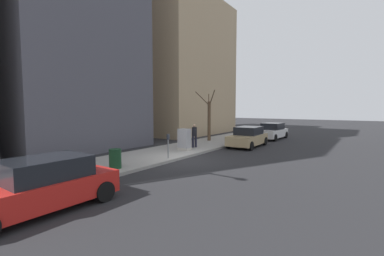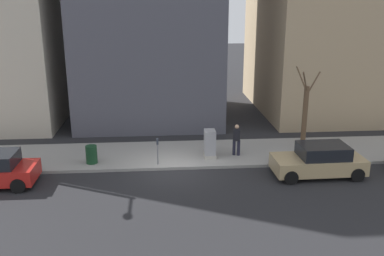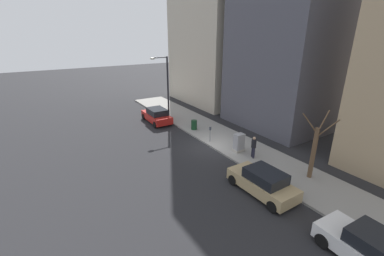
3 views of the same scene
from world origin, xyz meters
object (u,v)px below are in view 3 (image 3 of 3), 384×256
(parked_car_red, at_px, (157,116))
(bare_tree, at_px, (314,150))
(trash_bin, at_px, (194,125))
(parked_car_white, at_px, (374,251))
(streetlamp, at_px, (165,82))
(parking_meter, at_px, (210,133))
(office_tower_right, at_px, (226,11))
(pedestrian_near_meter, at_px, (254,146))
(parked_car_tan, at_px, (263,182))
(utility_box, at_px, (239,143))

(parked_car_red, height_order, bare_tree, bare_tree)
(bare_tree, bearing_deg, trash_bin, 98.66)
(parked_car_white, relative_size, streetlamp, 0.66)
(parking_meter, xyz_separation_m, office_tower_right, (10.66, 11.91, 10.56))
(streetlamp, relative_size, pedestrian_near_meter, 3.92)
(parked_car_tan, xyz_separation_m, utility_box, (2.45, 4.86, 0.11))
(bare_tree, xyz_separation_m, pedestrian_near_meter, (-1.17, 3.94, -0.95))
(streetlamp, xyz_separation_m, pedestrian_near_meter, (1.17, -12.04, -2.93))
(parked_car_red, relative_size, streetlamp, 0.65)
(parked_car_tan, xyz_separation_m, parking_meter, (1.60, 7.53, 0.24))
(parked_car_white, height_order, parked_car_red, same)
(pedestrian_near_meter, distance_m, office_tower_right, 21.41)
(streetlamp, bearing_deg, office_tower_right, 20.07)
(parking_meter, xyz_separation_m, utility_box, (0.85, -2.67, -0.13))
(bare_tree, xyz_separation_m, office_tower_right, (8.49, 19.93, 9.50))
(trash_bin, bearing_deg, bare_tree, -81.34)
(parked_car_white, xyz_separation_m, pedestrian_near_meter, (2.58, 9.38, 0.35))
(parked_car_white, bearing_deg, parking_meter, 85.56)
(parked_car_tan, height_order, office_tower_right, office_tower_right)
(parked_car_red, distance_m, pedestrian_near_meter, 11.84)
(parked_car_white, distance_m, streetlamp, 21.72)
(parking_meter, bearing_deg, parked_car_red, 101.76)
(parked_car_red, xyz_separation_m, utility_box, (2.40, -10.14, 0.11))
(parked_car_white, height_order, utility_box, utility_box)
(streetlamp, xyz_separation_m, bare_tree, (2.34, -15.98, -1.98))
(parked_car_white, relative_size, pedestrian_near_meter, 2.57)
(pedestrian_near_meter, xyz_separation_m, office_tower_right, (9.66, 15.99, 10.45))
(parked_car_tan, bearing_deg, parking_meter, 76.92)
(parking_meter, height_order, office_tower_right, office_tower_right)
(utility_box, bearing_deg, pedestrian_near_meter, -83.77)
(parked_car_red, height_order, trash_bin, parked_car_red)
(parked_car_red, distance_m, streetlamp, 3.59)
(utility_box, relative_size, office_tower_right, 0.06)
(bare_tree, bearing_deg, pedestrian_near_meter, 106.49)
(pedestrian_near_meter, bearing_deg, parked_car_red, 34.58)
(bare_tree, height_order, pedestrian_near_meter, bare_tree)
(parked_car_tan, bearing_deg, streetlamp, 83.61)
(parked_car_white, bearing_deg, trash_bin, 85.34)
(parked_car_tan, distance_m, utility_box, 5.44)
(parked_car_red, bearing_deg, utility_box, -76.33)
(parking_meter, relative_size, office_tower_right, 0.06)
(trash_bin, height_order, pedestrian_near_meter, pedestrian_near_meter)
(parking_meter, distance_m, pedestrian_near_meter, 4.21)
(utility_box, distance_m, trash_bin, 5.97)
(bare_tree, relative_size, trash_bin, 4.78)
(utility_box, bearing_deg, trash_bin, 93.85)
(parking_meter, bearing_deg, office_tower_right, 48.16)
(parked_car_white, height_order, bare_tree, bare_tree)
(streetlamp, relative_size, office_tower_right, 0.28)
(parked_car_tan, height_order, parked_car_red, same)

